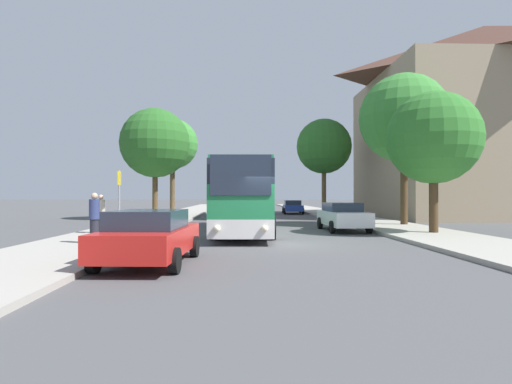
{
  "coord_description": "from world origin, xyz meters",
  "views": [
    {
      "loc": [
        -1.37,
        -14.73,
        1.84
      ],
      "look_at": [
        -0.48,
        10.63,
        2.04
      ],
      "focal_mm": 28.0,
      "sensor_mm": 36.0,
      "label": 1
    }
  ],
  "objects_px": {
    "pedestrian_waiting_near": "(94,218)",
    "tree_left_near": "(155,143)",
    "tree_left_far": "(172,144)",
    "tree_right_mid": "(404,118)",
    "bus_middle": "(241,197)",
    "tree_right_near": "(433,138)",
    "bus_front": "(245,197)",
    "parked_car_right_near": "(343,216)",
    "bus_stop_sign": "(119,195)",
    "parked_car_right_far": "(293,207)",
    "pedestrian_waiting_far": "(101,214)",
    "parked_car_left_curb": "(150,236)",
    "tree_right_far": "(324,147)"
  },
  "relations": [
    {
      "from": "tree_right_near",
      "to": "bus_front",
      "type": "bearing_deg",
      "value": 166.24
    },
    {
      "from": "bus_middle",
      "to": "pedestrian_waiting_far",
      "type": "xyz_separation_m",
      "value": [
        -6.2,
        -15.72,
        -0.71
      ]
    },
    {
      "from": "pedestrian_waiting_near",
      "to": "tree_right_far",
      "type": "relative_size",
      "value": 0.21
    },
    {
      "from": "tree_left_far",
      "to": "tree_left_near",
      "type": "bearing_deg",
      "value": -104.84
    },
    {
      "from": "pedestrian_waiting_near",
      "to": "tree_right_near",
      "type": "height_order",
      "value": "tree_right_near"
    },
    {
      "from": "parked_car_left_curb",
      "to": "parked_car_right_near",
      "type": "height_order",
      "value": "parked_car_right_near"
    },
    {
      "from": "pedestrian_waiting_near",
      "to": "pedestrian_waiting_far",
      "type": "relative_size",
      "value": 1.04
    },
    {
      "from": "tree_left_far",
      "to": "tree_right_mid",
      "type": "relative_size",
      "value": 0.92
    },
    {
      "from": "bus_front",
      "to": "parked_car_left_curb",
      "type": "bearing_deg",
      "value": -103.71
    },
    {
      "from": "bus_middle",
      "to": "tree_right_mid",
      "type": "bearing_deg",
      "value": -49.62
    },
    {
      "from": "tree_right_far",
      "to": "bus_stop_sign",
      "type": "bearing_deg",
      "value": -124.78
    },
    {
      "from": "parked_car_left_curb",
      "to": "pedestrian_waiting_far",
      "type": "relative_size",
      "value": 2.48
    },
    {
      "from": "pedestrian_waiting_near",
      "to": "tree_right_near",
      "type": "bearing_deg",
      "value": 5.89
    },
    {
      "from": "parked_car_right_far",
      "to": "tree_left_near",
      "type": "distance_m",
      "value": 15.52
    },
    {
      "from": "bus_front",
      "to": "pedestrian_waiting_near",
      "type": "bearing_deg",
      "value": -130.95
    },
    {
      "from": "tree_right_mid",
      "to": "tree_left_near",
      "type": "bearing_deg",
      "value": 155.23
    },
    {
      "from": "pedestrian_waiting_near",
      "to": "tree_left_near",
      "type": "height_order",
      "value": "tree_left_near"
    },
    {
      "from": "bus_middle",
      "to": "pedestrian_waiting_near",
      "type": "bearing_deg",
      "value": -105.44
    },
    {
      "from": "pedestrian_waiting_far",
      "to": "tree_right_far",
      "type": "height_order",
      "value": "tree_right_far"
    },
    {
      "from": "bus_middle",
      "to": "tree_left_near",
      "type": "xyz_separation_m",
      "value": [
        -6.44,
        -3.51,
        4.04
      ]
    },
    {
      "from": "pedestrian_waiting_near",
      "to": "tree_right_mid",
      "type": "relative_size",
      "value": 0.2
    },
    {
      "from": "parked_car_right_far",
      "to": "tree_left_far",
      "type": "relative_size",
      "value": 0.56
    },
    {
      "from": "tree_left_near",
      "to": "tree_right_near",
      "type": "height_order",
      "value": "tree_left_near"
    },
    {
      "from": "bus_middle",
      "to": "pedestrian_waiting_near",
      "type": "height_order",
      "value": "bus_middle"
    },
    {
      "from": "bus_stop_sign",
      "to": "pedestrian_waiting_near",
      "type": "height_order",
      "value": "bus_stop_sign"
    },
    {
      "from": "pedestrian_waiting_near",
      "to": "tree_left_near",
      "type": "xyz_separation_m",
      "value": [
        -1.36,
        16.07,
        4.71
      ]
    },
    {
      "from": "parked_car_left_curb",
      "to": "bus_stop_sign",
      "type": "height_order",
      "value": "bus_stop_sign"
    },
    {
      "from": "tree_right_mid",
      "to": "parked_car_right_far",
      "type": "bearing_deg",
      "value": 105.08
    },
    {
      "from": "pedestrian_waiting_near",
      "to": "tree_right_near",
      "type": "relative_size",
      "value": 0.28
    },
    {
      "from": "bus_middle",
      "to": "parked_car_left_curb",
      "type": "bearing_deg",
      "value": -96.66
    },
    {
      "from": "bus_middle",
      "to": "tree_right_near",
      "type": "height_order",
      "value": "tree_right_near"
    },
    {
      "from": "parked_car_right_near",
      "to": "tree_right_far",
      "type": "height_order",
      "value": "tree_right_far"
    },
    {
      "from": "bus_front",
      "to": "pedestrian_waiting_near",
      "type": "height_order",
      "value": "bus_front"
    },
    {
      "from": "parked_car_left_curb",
      "to": "pedestrian_waiting_near",
      "type": "bearing_deg",
      "value": 131.21
    },
    {
      "from": "parked_car_right_far",
      "to": "tree_right_mid",
      "type": "relative_size",
      "value": 0.51
    },
    {
      "from": "bus_front",
      "to": "parked_car_right_near",
      "type": "bearing_deg",
      "value": 7.41
    },
    {
      "from": "tree_left_near",
      "to": "tree_right_far",
      "type": "distance_m",
      "value": 15.03
    },
    {
      "from": "bus_front",
      "to": "bus_stop_sign",
      "type": "xyz_separation_m",
      "value": [
        -5.47,
        -2.5,
        0.1
      ]
    },
    {
      "from": "pedestrian_waiting_near",
      "to": "parked_car_left_curb",
      "type": "bearing_deg",
      "value": -60.96
    },
    {
      "from": "tree_left_near",
      "to": "tree_right_mid",
      "type": "distance_m",
      "value": 17.62
    },
    {
      "from": "parked_car_right_near",
      "to": "bus_stop_sign",
      "type": "height_order",
      "value": "bus_stop_sign"
    },
    {
      "from": "bus_front",
      "to": "pedestrian_waiting_far",
      "type": "xyz_separation_m",
      "value": [
        -6.47,
        -1.9,
        -0.75
      ]
    },
    {
      "from": "parked_car_left_curb",
      "to": "pedestrian_waiting_near",
      "type": "distance_m",
      "value": 4.48
    },
    {
      "from": "tree_right_near",
      "to": "parked_car_right_far",
      "type": "bearing_deg",
      "value": 99.83
    },
    {
      "from": "bus_middle",
      "to": "parked_car_right_far",
      "type": "bearing_deg",
      "value": 46.11
    },
    {
      "from": "tree_left_far",
      "to": "tree_right_mid",
      "type": "bearing_deg",
      "value": -34.22
    },
    {
      "from": "pedestrian_waiting_far",
      "to": "tree_left_far",
      "type": "bearing_deg",
      "value": 68.73
    },
    {
      "from": "parked_car_left_curb",
      "to": "tree_right_near",
      "type": "distance_m",
      "value": 13.79
    },
    {
      "from": "pedestrian_waiting_near",
      "to": "tree_left_far",
      "type": "distance_m",
      "value": 19.69
    },
    {
      "from": "bus_front",
      "to": "tree_right_near",
      "type": "relative_size",
      "value": 1.85
    }
  ]
}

